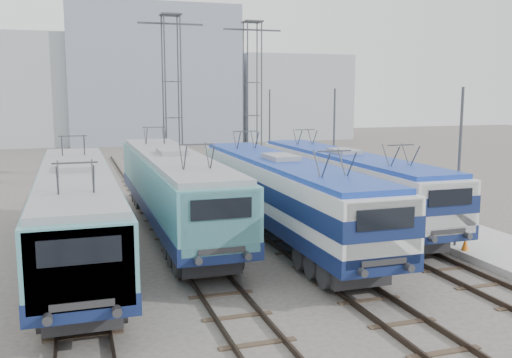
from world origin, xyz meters
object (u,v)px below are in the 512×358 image
at_px(catenary_tower_west, 172,94).
at_px(catenary_tower_east, 252,94).
at_px(locomotive_far_right, 345,179).
at_px(mast_rear, 270,133).
at_px(locomotive_far_left, 77,207).
at_px(mast_mid, 334,146).
at_px(locomotive_center_left, 173,185).
at_px(mast_front, 459,171).
at_px(safety_cone, 465,243).
at_px(locomotive_center_right, 282,190).

relative_size(catenary_tower_west, catenary_tower_east, 1.00).
height_order(locomotive_far_right, mast_rear, mast_rear).
relative_size(locomotive_far_left, catenary_tower_east, 1.53).
xyz_separation_m(locomotive_far_right, mast_mid, (1.85, 5.28, 1.23)).
bearing_deg(mast_rear, catenary_tower_west, -155.06).
xyz_separation_m(locomotive_center_left, mast_mid, (10.85, 4.96, 1.16)).
height_order(mast_front, mast_rear, same).
bearing_deg(catenary_tower_west, locomotive_far_left, -111.95).
relative_size(locomotive_far_right, mast_mid, 2.54).
height_order(mast_front, safety_cone, mast_front).
height_order(locomotive_center_right, mast_rear, mast_rear).
xyz_separation_m(locomotive_far_left, catenary_tower_west, (6.75, 16.75, 4.35)).
height_order(locomotive_center_left, mast_rear, mast_rear).
bearing_deg(mast_front, mast_mid, 90.00).
bearing_deg(locomotive_far_right, safety_cone, -76.89).
relative_size(mast_front, safety_cone, 12.20).
xyz_separation_m(catenary_tower_east, mast_front, (2.10, -22.00, -3.14)).
distance_m(mast_front, mast_mid, 12.00).
height_order(mast_mid, safety_cone, mast_mid).
distance_m(locomotive_center_left, mast_mid, 11.99).
height_order(locomotive_center_left, mast_mid, mast_mid).
height_order(locomotive_far_left, locomotive_center_left, locomotive_center_left).
xyz_separation_m(locomotive_far_left, mast_rear, (15.35, 20.75, 1.21)).
distance_m(locomotive_far_left, mast_front, 15.74).
bearing_deg(locomotive_far_left, catenary_tower_west, 68.05).
relative_size(catenary_tower_east, safety_cone, 20.92).
distance_m(locomotive_center_right, safety_cone, 8.16).
height_order(locomotive_far_left, safety_cone, locomotive_far_left).
distance_m(locomotive_center_right, locomotive_far_right, 5.19).
bearing_deg(mast_mid, locomotive_center_left, -155.43).
bearing_deg(catenary_tower_west, locomotive_center_right, -81.92).
xyz_separation_m(catenary_tower_west, catenary_tower_east, (6.50, 2.00, 0.00)).
bearing_deg(mast_front, locomotive_center_right, 146.87).
bearing_deg(mast_front, mast_rear, 90.00).
distance_m(locomotive_far_right, mast_rear, 17.42).
bearing_deg(safety_cone, catenary_tower_west, 112.23).
height_order(locomotive_center_left, safety_cone, locomotive_center_left).
bearing_deg(mast_mid, safety_cone, -90.45).
distance_m(locomotive_center_right, catenary_tower_east, 18.85).
bearing_deg(safety_cone, catenary_tower_east, 95.01).
relative_size(locomotive_far_right, catenary_tower_east, 1.48).
relative_size(locomotive_far_left, mast_mid, 2.63).
xyz_separation_m(locomotive_far_left, locomotive_center_left, (4.50, 3.79, 0.05)).
bearing_deg(catenary_tower_east, catenary_tower_west, -162.90).
relative_size(locomotive_center_left, locomotive_center_right, 1.03).
bearing_deg(locomotive_far_right, locomotive_center_right, -150.21).
distance_m(locomotive_far_left, catenary_tower_west, 18.57).
distance_m(locomotive_far_left, locomotive_far_right, 13.94).
bearing_deg(catenary_tower_west, mast_mid, -42.93).
bearing_deg(safety_cone, locomotive_center_left, 143.91).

